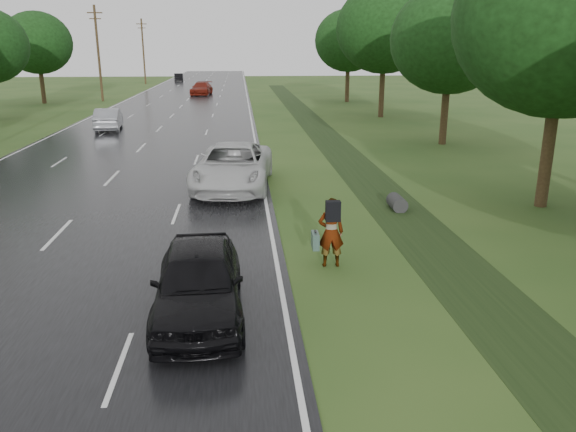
{
  "coord_description": "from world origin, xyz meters",
  "views": [
    {
      "loc": [
        5.85,
        -9.38,
        5.71
      ],
      "look_at": [
        7.08,
        5.21,
        1.3
      ],
      "focal_mm": 35.0,
      "sensor_mm": 36.0,
      "label": 1
    }
  ],
  "objects_px": {
    "white_pickup": "(233,166)",
    "dark_sedan": "(198,281)",
    "silver_sedan": "(108,119)",
    "pedestrian": "(330,231)"
  },
  "relations": [
    {
      "from": "white_pickup",
      "to": "silver_sedan",
      "type": "distance_m",
      "value": 20.15
    },
    {
      "from": "white_pickup",
      "to": "dark_sedan",
      "type": "relative_size",
      "value": 1.38
    },
    {
      "from": "dark_sedan",
      "to": "silver_sedan",
      "type": "height_order",
      "value": "dark_sedan"
    },
    {
      "from": "white_pickup",
      "to": "dark_sedan",
      "type": "xyz_separation_m",
      "value": [
        -0.64,
        -11.76,
        -0.1
      ]
    },
    {
      "from": "pedestrian",
      "to": "silver_sedan",
      "type": "bearing_deg",
      "value": -65.59
    },
    {
      "from": "dark_sedan",
      "to": "silver_sedan",
      "type": "relative_size",
      "value": 1.01
    },
    {
      "from": "white_pickup",
      "to": "pedestrian",
      "type": "bearing_deg",
      "value": -67.22
    },
    {
      "from": "white_pickup",
      "to": "silver_sedan",
      "type": "relative_size",
      "value": 1.39
    },
    {
      "from": "white_pickup",
      "to": "dark_sedan",
      "type": "distance_m",
      "value": 11.78
    },
    {
      "from": "pedestrian",
      "to": "white_pickup",
      "type": "distance_m",
      "value": 9.43
    }
  ]
}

